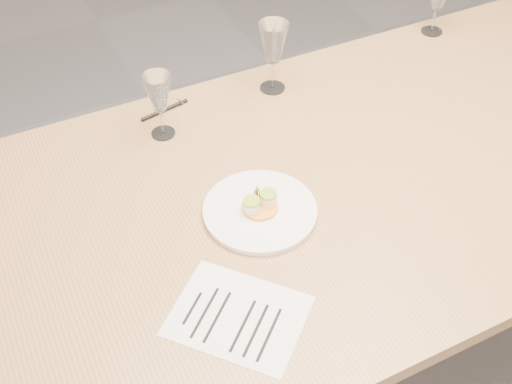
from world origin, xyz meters
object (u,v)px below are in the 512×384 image
ballpoint_pen (165,110)px  wine_glass_0 (158,94)px  wine_glass_1 (273,44)px  dining_table (319,201)px  recipe_sheet (238,316)px  dinner_plate (260,210)px

ballpoint_pen → wine_glass_0: (-0.04, -0.09, 0.12)m
ballpoint_pen → wine_glass_1: size_ratio=0.70×
dining_table → ballpoint_pen: 0.49m
recipe_sheet → dining_table: bearing=-4.4°
dining_table → dinner_plate: size_ratio=9.32×
dinner_plate → recipe_sheet: 0.28m
dining_table → ballpoint_pen: (-0.24, 0.42, 0.07)m
dinner_plate → wine_glass_1: 0.50m
recipe_sheet → wine_glass_0: wine_glass_0 is taller
dining_table → wine_glass_0: 0.47m
ballpoint_pen → dining_table: bearing=-72.1°
recipe_sheet → ballpoint_pen: bearing=39.6°
dinner_plate → recipe_sheet: dinner_plate is taller
dinner_plate → dining_table: bearing=10.2°
dining_table → dinner_plate: bearing=-169.8°
dining_table → recipe_sheet: bearing=-142.7°
dinner_plate → wine_glass_0: (-0.10, 0.36, 0.11)m
wine_glass_0 → dining_table: bearing=-50.4°
recipe_sheet → wine_glass_1: (0.41, 0.65, 0.14)m
wine_glass_0 → wine_glass_1: wine_glass_1 is taller
recipe_sheet → ballpoint_pen: 0.69m
dining_table → recipe_sheet: size_ratio=7.51×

